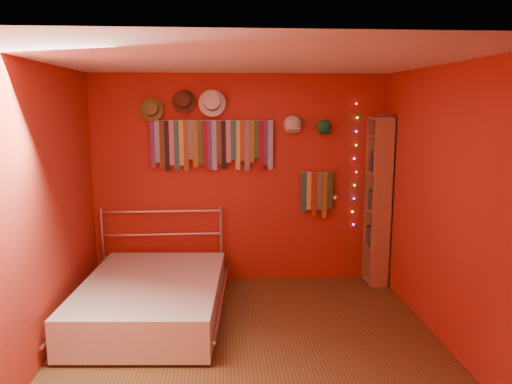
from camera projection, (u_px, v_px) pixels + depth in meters
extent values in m
plane|color=#50391B|center=(250.00, 347.00, 4.48)|extent=(3.50, 3.50, 0.00)
cube|color=maroon|center=(241.00, 180.00, 5.97)|extent=(3.50, 0.02, 2.50)
cube|color=maroon|center=(448.00, 208.00, 4.38)|extent=(0.02, 3.50, 2.50)
cube|color=maroon|center=(39.00, 214.00, 4.13)|extent=(0.02, 3.50, 2.50)
cube|color=white|center=(249.00, 60.00, 4.04)|extent=(3.50, 3.50, 0.02)
cylinder|color=silver|center=(212.00, 121.00, 5.78)|extent=(1.45, 0.01, 0.01)
cube|color=#511A6A|center=(153.00, 144.00, 5.77)|extent=(0.06, 0.01, 0.54)
cube|color=#6C89C0|center=(157.00, 142.00, 5.76)|extent=(0.06, 0.01, 0.48)
cube|color=#462817|center=(162.00, 144.00, 5.76)|extent=(0.06, 0.01, 0.53)
cube|color=black|center=(167.00, 146.00, 5.78)|extent=(0.06, 0.01, 0.59)
cube|color=#BC5E8A|center=(172.00, 143.00, 5.77)|extent=(0.06, 0.01, 0.52)
cube|color=#19575A|center=(176.00, 145.00, 5.78)|extent=(0.06, 0.01, 0.56)
cube|color=#CFBC53|center=(181.00, 143.00, 5.79)|extent=(0.06, 0.01, 0.52)
cube|color=brown|center=(186.00, 146.00, 5.79)|extent=(0.06, 0.01, 0.58)
cube|color=navy|center=(191.00, 140.00, 5.78)|extent=(0.06, 0.01, 0.45)
cube|color=#905A1A|center=(196.00, 144.00, 5.80)|extent=(0.06, 0.01, 0.54)
cube|color=#24451B|center=(200.00, 143.00, 5.80)|extent=(0.06, 0.01, 0.51)
cube|color=maroon|center=(205.00, 143.00, 5.80)|extent=(0.06, 0.01, 0.53)
cube|color=#461A68|center=(210.00, 145.00, 5.82)|extent=(0.06, 0.01, 0.57)
cube|color=#7091C7|center=(214.00, 146.00, 5.81)|extent=(0.06, 0.01, 0.58)
cube|color=#4C3219|center=(219.00, 143.00, 5.81)|extent=(0.06, 0.01, 0.51)
cube|color=black|center=(224.00, 145.00, 5.83)|extent=(0.06, 0.01, 0.56)
cube|color=#C16079|center=(228.00, 142.00, 5.82)|extent=(0.06, 0.01, 0.49)
cube|color=#1B5860|center=(233.00, 140.00, 5.81)|extent=(0.06, 0.01, 0.46)
cube|color=#CBBB51|center=(238.00, 145.00, 5.84)|extent=(0.06, 0.01, 0.57)
cube|color=brown|center=(243.00, 141.00, 5.83)|extent=(0.06, 0.01, 0.48)
cube|color=navy|center=(247.00, 146.00, 5.84)|extent=(0.06, 0.01, 0.59)
cube|color=olive|center=(252.00, 142.00, 5.84)|extent=(0.06, 0.01, 0.49)
cube|color=#274B1E|center=(257.00, 140.00, 5.84)|extent=(0.06, 0.01, 0.44)
cube|color=maroon|center=(261.00, 146.00, 5.85)|extent=(0.06, 0.01, 0.59)
cube|color=#4C1861|center=(266.00, 143.00, 5.86)|extent=(0.06, 0.01, 0.52)
cube|color=#7494CE|center=(270.00, 145.00, 5.86)|extent=(0.06, 0.01, 0.58)
cylinder|color=silver|center=(317.00, 172.00, 5.97)|extent=(0.40, 0.01, 0.01)
cube|color=#1A5D57|center=(304.00, 192.00, 5.99)|extent=(0.06, 0.01, 0.49)
cube|color=#C4BB4E|center=(309.00, 191.00, 5.99)|extent=(0.06, 0.01, 0.46)
cube|color=maroon|center=(314.00, 195.00, 6.00)|extent=(0.06, 0.01, 0.55)
cube|color=navy|center=(319.00, 191.00, 6.00)|extent=(0.06, 0.01, 0.46)
cube|color=#865C18|center=(325.00, 195.00, 6.01)|extent=(0.06, 0.01, 0.56)
cube|color=#1E4A1D|center=(330.00, 191.00, 6.00)|extent=(0.06, 0.01, 0.46)
cylinder|color=olive|center=(152.00, 110.00, 5.70)|extent=(0.27, 0.07, 0.26)
cylinder|color=olive|center=(151.00, 109.00, 5.65)|extent=(0.16, 0.13, 0.17)
cylinder|color=#332314|center=(151.00, 109.00, 5.67)|extent=(0.16, 0.05, 0.16)
cylinder|color=#4C291B|center=(184.00, 102.00, 5.71)|extent=(0.27, 0.07, 0.27)
cylinder|color=#4C291B|center=(183.00, 101.00, 5.66)|extent=(0.16, 0.13, 0.18)
cylinder|color=black|center=(184.00, 101.00, 5.68)|extent=(0.16, 0.05, 0.17)
cylinder|color=white|center=(212.00, 103.00, 5.73)|extent=(0.31, 0.08, 0.31)
cylinder|color=white|center=(212.00, 102.00, 5.68)|extent=(0.18, 0.15, 0.20)
cylinder|color=black|center=(212.00, 103.00, 5.71)|extent=(0.19, 0.06, 0.19)
ellipsoid|color=silver|center=(293.00, 125.00, 5.85)|extent=(0.20, 0.15, 0.20)
cube|color=silver|center=(294.00, 130.00, 5.74)|extent=(0.14, 0.11, 0.06)
ellipsoid|color=#1A7537|center=(324.00, 127.00, 5.88)|extent=(0.17, 0.13, 0.17)
cube|color=#1A7537|center=(326.00, 132.00, 5.79)|extent=(0.13, 0.09, 0.05)
sphere|color=#FF3333|center=(356.00, 104.00, 5.87)|extent=(0.02, 0.02, 0.02)
sphere|color=#33FF4C|center=(357.00, 118.00, 5.90)|extent=(0.02, 0.02, 0.02)
sphere|color=#4C66FF|center=(356.00, 132.00, 5.93)|extent=(0.02, 0.02, 0.02)
sphere|color=yellow|center=(356.00, 145.00, 5.96)|extent=(0.02, 0.02, 0.02)
sphere|color=#FF4CCC|center=(354.00, 159.00, 5.99)|extent=(0.02, 0.02, 0.02)
sphere|color=#FF3333|center=(356.00, 172.00, 6.02)|extent=(0.02, 0.02, 0.02)
sphere|color=#33FF4C|center=(355.00, 185.00, 6.04)|extent=(0.02, 0.02, 0.02)
sphere|color=#4C66FF|center=(354.00, 199.00, 6.07)|extent=(0.02, 0.02, 0.02)
sphere|color=yellow|center=(352.00, 212.00, 6.10)|extent=(0.02, 0.02, 0.02)
sphere|color=#FF4CCC|center=(353.00, 225.00, 6.13)|extent=(0.02, 0.02, 0.02)
cylinder|color=silver|center=(331.00, 196.00, 6.07)|extent=(0.03, 0.03, 0.03)
cylinder|color=silver|center=(333.00, 195.00, 5.95)|extent=(0.01, 0.24, 0.08)
sphere|color=white|center=(336.00, 198.00, 5.83)|extent=(0.07, 0.07, 0.07)
cube|color=#9C6946|center=(383.00, 205.00, 5.76)|extent=(0.24, 0.02, 2.00)
cube|color=#9C6946|center=(374.00, 200.00, 6.07)|extent=(0.24, 0.02, 2.00)
cube|color=#9C6946|center=(388.00, 202.00, 5.92)|extent=(0.02, 0.34, 2.00)
cube|color=#9C6946|center=(375.00, 281.00, 6.09)|extent=(0.24, 0.32, 0.02)
cube|color=#9C6946|center=(376.00, 247.00, 6.01)|extent=(0.24, 0.32, 0.02)
cube|color=#9C6946|center=(378.00, 210.00, 5.93)|extent=(0.24, 0.32, 0.02)
cube|color=#9C6946|center=(380.00, 173.00, 5.85)|extent=(0.24, 0.32, 0.02)
cube|color=#9C6946|center=(381.00, 136.00, 5.78)|extent=(0.24, 0.32, 0.02)
cube|color=#9C6946|center=(382.00, 119.00, 5.74)|extent=(0.24, 0.32, 0.02)
cylinder|color=silver|center=(103.00, 247.00, 5.90)|extent=(0.04, 0.04, 0.95)
cylinder|color=silver|center=(221.00, 245.00, 5.99)|extent=(0.04, 0.04, 0.95)
cylinder|color=silver|center=(163.00, 256.00, 5.97)|extent=(1.40, 0.02, 0.02)
cylinder|color=silver|center=(162.00, 234.00, 5.92)|extent=(1.40, 0.02, 0.02)
cylinder|color=silver|center=(161.00, 211.00, 5.87)|extent=(1.40, 0.02, 0.02)
cube|color=silver|center=(152.00, 299.00, 5.01)|extent=(1.47, 1.99, 0.38)
cylinder|color=silver|center=(81.00, 303.00, 4.96)|extent=(0.17, 1.90, 0.03)
cylinder|color=silver|center=(222.00, 299.00, 5.06)|extent=(0.17, 1.90, 0.03)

